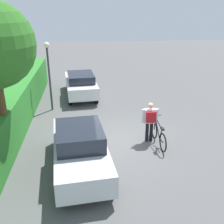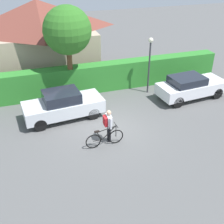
# 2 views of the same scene
# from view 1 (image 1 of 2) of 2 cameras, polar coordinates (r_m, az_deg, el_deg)

# --- Properties ---
(ground_plane) EXTENTS (60.00, 60.00, 0.00)m
(ground_plane) POSITION_cam_1_polar(r_m,az_deg,el_deg) (10.88, 3.09, -5.80)
(ground_plane) COLOR #555555
(hedge_row) EXTENTS (17.65, 0.90, 1.73)m
(hedge_row) POSITION_cam_1_polar(r_m,az_deg,el_deg) (10.80, -21.82, -2.61)
(hedge_row) COLOR #2D7E2B
(hedge_row) RESTS_ON ground
(parked_car_near) EXTENTS (4.26, 2.02, 1.55)m
(parked_car_near) POSITION_cam_1_polar(r_m,az_deg,el_deg) (8.69, -6.96, -7.84)
(parked_car_near) COLOR silver
(parked_car_near) RESTS_ON ground
(parked_car_far) EXTENTS (4.27, 2.02, 1.44)m
(parked_car_far) POSITION_cam_1_polar(r_m,az_deg,el_deg) (15.74, -6.83, 6.13)
(parked_car_far) COLOR silver
(parked_car_far) RESTS_ON ground
(bicycle) EXTENTS (1.81, 0.50, 1.01)m
(bicycle) POSITION_cam_1_polar(r_m,az_deg,el_deg) (10.44, 10.03, -4.94)
(bicycle) COLOR black
(bicycle) RESTS_ON ground
(person_rider) EXTENTS (0.35, 0.66, 1.64)m
(person_rider) POSITION_cam_1_polar(r_m,az_deg,el_deg) (10.34, 8.26, -1.46)
(person_rider) COLOR black
(person_rider) RESTS_ON ground
(street_lamp) EXTENTS (0.28, 0.28, 3.46)m
(street_lamp) POSITION_cam_1_polar(r_m,az_deg,el_deg) (13.45, -13.62, 9.64)
(street_lamp) COLOR #38383D
(street_lamp) RESTS_ON ground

